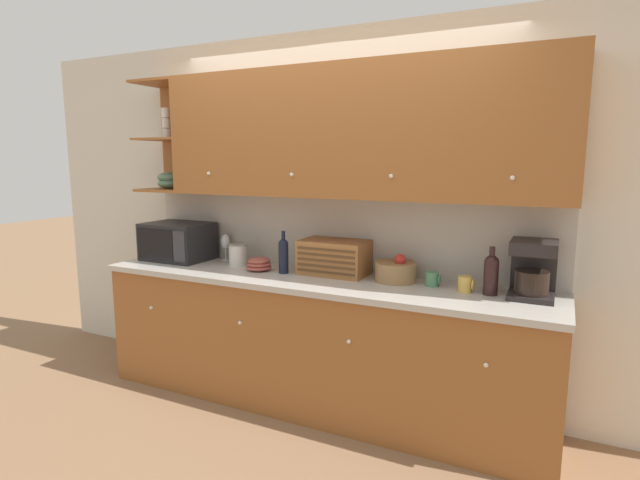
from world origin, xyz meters
name	(u,v)px	position (x,y,z in m)	size (l,w,h in m)	color
ground_plane	(333,385)	(0.00, 0.00, 0.00)	(24.00, 24.00, 0.00)	#896647
wall_back	(335,216)	(0.00, 0.03, 1.30)	(5.55, 0.06, 2.60)	beige
counter_unit	(314,341)	(0.00, -0.31, 0.46)	(3.17, 0.65, 0.92)	#935628
backsplash_panel	(333,232)	(0.00, -0.01, 1.19)	(3.15, 0.01, 0.54)	#B7B2A8
upper_cabinets	(346,133)	(0.17, -0.18, 1.88)	(3.15, 0.39, 0.85)	#935628
microwave	(178,241)	(-1.26, -0.24, 1.06)	(0.51, 0.39, 0.29)	black
wine_glass	(225,242)	(-0.90, -0.10, 1.06)	(0.07, 0.07, 0.21)	silver
storage_canister	(238,254)	(-0.70, -0.21, 1.00)	(0.14, 0.14, 0.16)	silver
bowl_stack_on_counter	(259,264)	(-0.45, -0.30, 0.96)	(0.19, 0.19, 0.09)	#9E473D
second_wine_bottle	(283,254)	(-0.25, -0.29, 1.05)	(0.07, 0.07, 0.30)	black
bread_box	(334,257)	(0.08, -0.16, 1.04)	(0.46, 0.29, 0.24)	#996033
fruit_basket	(396,271)	(0.53, -0.17, 0.98)	(0.27, 0.27, 0.19)	#937047
mug_blue_second	(433,279)	(0.78, -0.20, 0.96)	(0.10, 0.08, 0.09)	#4C845B
mug	(465,284)	(0.99, -0.25, 0.96)	(0.09, 0.08, 0.10)	gold
wine_bottle	(491,273)	(1.14, -0.25, 1.05)	(0.08, 0.08, 0.29)	black
coffee_maker	(533,268)	(1.36, -0.19, 1.08)	(0.25, 0.28, 0.34)	black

